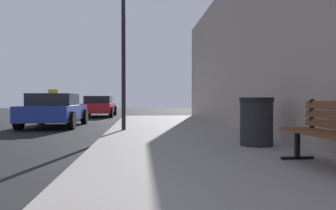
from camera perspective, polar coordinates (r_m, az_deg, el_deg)
name	(u,v)px	position (r m, az deg, el deg)	size (l,w,h in m)	color
bench	(334,129)	(4.57, 27.53, -3.84)	(0.57, 1.70, 0.89)	brown
trash_bin	(256,121)	(6.43, 15.47, -2.81)	(0.66, 0.66, 0.93)	black
street_lamp	(123,24)	(9.78, -7.96, 14.04)	(0.36, 0.36, 4.57)	black
car_blue	(55,110)	(13.03, -19.53, -0.84)	(2.00, 4.02, 1.43)	#233899
car_red	(99,106)	(20.32, -12.18, -0.20)	(1.94, 4.44, 1.27)	red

